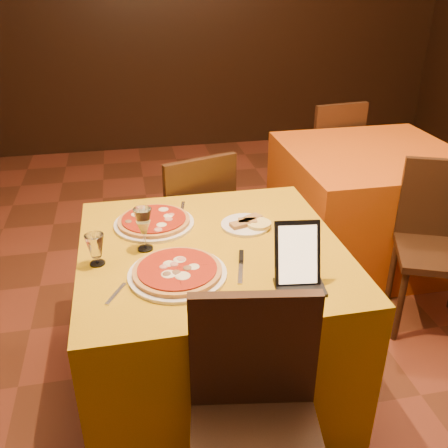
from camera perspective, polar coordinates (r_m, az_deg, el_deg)
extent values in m
cube|color=#5E2D19|center=(2.69, 2.39, -14.76)|extent=(6.00, 7.00, 0.01)
cube|color=black|center=(5.48, -6.75, 22.86)|extent=(6.00, 0.01, 2.80)
cube|color=#C08E0C|center=(2.32, -1.33, -10.63)|extent=(1.10, 1.10, 0.75)
cube|color=#BF4D0C|center=(3.51, 16.11, 2.18)|extent=(1.10, 1.10, 0.75)
cylinder|color=white|center=(1.92, -5.34, -5.73)|extent=(0.38, 0.38, 0.01)
cylinder|color=#AD4C23|center=(1.91, -5.36, -5.33)|extent=(0.34, 0.34, 0.02)
cylinder|color=white|center=(2.30, -7.99, 0.04)|extent=(0.36, 0.36, 0.01)
cylinder|color=#AD4C23|center=(2.29, -8.01, 0.40)|extent=(0.33, 0.33, 0.02)
cylinder|color=white|center=(2.27, 2.46, -0.12)|extent=(0.22, 0.22, 0.01)
cylinder|color=olive|center=(2.26, 2.47, 0.27)|extent=(0.14, 0.14, 0.02)
cube|color=black|center=(1.84, 8.39, -3.36)|extent=(0.18, 0.12, 0.23)
cube|color=silver|center=(1.95, 1.92, -5.14)|extent=(0.07, 0.21, 0.01)
cube|color=#B5B6BD|center=(1.85, -12.24, -7.80)|extent=(0.08, 0.13, 0.01)
cube|color=silver|center=(2.44, -4.77, 1.83)|extent=(0.04, 0.14, 0.01)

